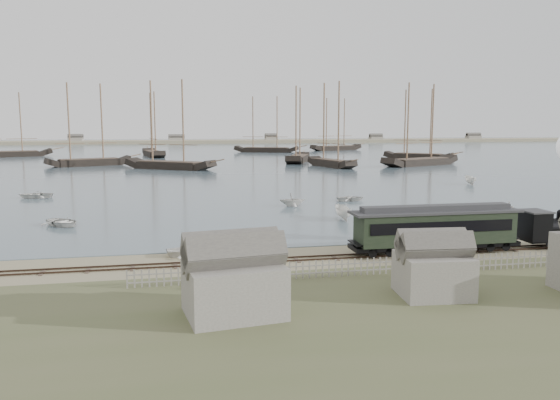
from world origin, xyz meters
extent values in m
plane|color=gray|center=(0.00, 0.00, 0.00)|extent=(600.00, 600.00, 0.00)
cube|color=#475B65|center=(0.00, 170.00, 0.03)|extent=(600.00, 336.00, 0.06)
cube|color=#33241C|center=(0.00, -2.50, 0.10)|extent=(120.00, 0.08, 0.12)
cube|color=#33241C|center=(0.00, -1.50, 0.10)|extent=(120.00, 0.08, 0.12)
cube|color=#3F3128|center=(0.00, -2.00, 0.03)|extent=(120.00, 1.80, 0.06)
cube|color=tan|center=(0.00, 250.00, 0.00)|extent=(500.00, 20.00, 1.80)
cylinder|color=black|center=(18.22, -2.00, 1.70)|extent=(4.17, 1.49, 1.49)
cube|color=black|center=(16.04, -2.00, 1.90)|extent=(1.79, 2.18, 2.28)
cube|color=#323335|center=(16.04, -2.00, 3.09)|extent=(1.99, 2.38, 0.12)
cube|color=black|center=(7.22, -2.00, 0.70)|extent=(13.73, 2.26, 0.34)
cube|color=black|center=(7.22, -2.00, 2.07)|extent=(12.75, 2.45, 2.45)
cube|color=black|center=(7.22, -3.25, 2.32)|extent=(11.77, 0.06, 0.88)
cube|color=black|center=(7.22, -0.75, 2.32)|extent=(11.77, 0.06, 0.88)
cube|color=#323335|center=(7.22, -2.00, 3.35)|extent=(13.73, 2.65, 0.18)
cube|color=#323335|center=(7.22, -2.00, 3.64)|extent=(12.26, 1.18, 0.44)
imported|color=silver|center=(-11.62, 1.05, 0.42)|extent=(3.42, 4.40, 0.83)
imported|color=silver|center=(-23.84, 15.58, 0.50)|extent=(5.12, 5.12, 0.88)
imported|color=silver|center=(1.46, 24.09, 0.88)|extent=(2.84, 3.24, 1.64)
imported|color=silver|center=(4.73, 13.86, 0.78)|extent=(3.83, 1.65, 1.45)
imported|color=silver|center=(10.11, 27.24, 0.44)|extent=(2.73, 3.74, 0.76)
imported|color=silver|center=(24.38, 13.93, 0.74)|extent=(3.30, 3.40, 1.36)
imported|color=silver|center=(36.19, 42.16, 0.78)|extent=(3.92, 2.13, 1.43)
imported|color=silver|center=(-31.53, 38.40, 0.52)|extent=(3.47, 4.64, 0.92)
camera|label=1|loc=(-13.11, -41.08, 10.18)|focal=35.00mm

